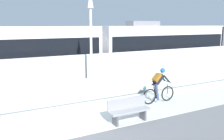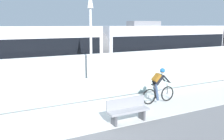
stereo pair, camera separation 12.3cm
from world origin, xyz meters
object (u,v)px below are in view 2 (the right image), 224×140
(tram, at_px, (98,49))
(cyclist_on_bike, at_px, (159,86))
(bench, at_px, (128,110))
(lamp_post_antenna, at_px, (91,30))

(tram, xyz_separation_m, cyclist_on_bike, (-0.09, -6.85, -1.09))
(tram, height_order, bench, tram)
(tram, bearing_deg, lamp_post_antenna, -117.98)
(bench, bearing_deg, lamp_post_antenna, 89.67)
(cyclist_on_bike, xyz_separation_m, lamp_post_antenna, (-2.41, 2.15, 2.49))
(cyclist_on_bike, xyz_separation_m, bench, (-2.43, -1.28, -0.32))
(cyclist_on_bike, height_order, lamp_post_antenna, lamp_post_antenna)
(tram, relative_size, bench, 14.10)
(cyclist_on_bike, relative_size, lamp_post_antenna, 0.34)
(lamp_post_antenna, bearing_deg, tram, 62.02)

